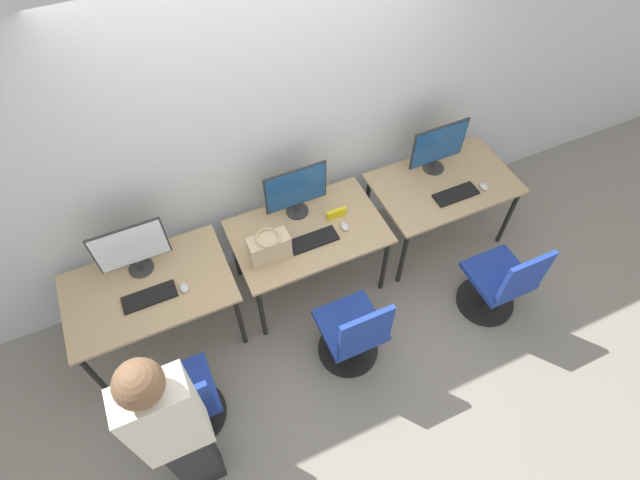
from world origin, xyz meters
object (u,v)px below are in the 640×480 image
Objects in this scene: monitor_left at (132,248)px; mouse_center at (345,226)px; office_chair_center at (353,335)px; office_chair_left at (186,404)px; keyboard_left at (150,297)px; keyboard_center at (314,240)px; monitor_right at (438,147)px; keyboard_right at (456,194)px; handbag at (269,248)px; office_chair_right at (500,285)px; mouse_left at (184,288)px; mouse_right at (484,186)px; monitor_center at (296,190)px; person_left at (174,430)px.

monitor_left reaches higher than mouse_center.
mouse_center is 0.10× the size of office_chair_center.
office_chair_left and office_chair_center have the same top height.
keyboard_center is at bearing -0.81° from keyboard_left.
monitor_right reaches higher than keyboard_left.
monitor_left is 2.53m from keyboard_right.
monitor_right reaches higher than office_chair_left.
handbag reaches higher than mouse_center.
office_chair_left reaches higher than mouse_center.
office_chair_center is 2.37× the size of keyboard_right.
office_chair_center is 1.26m from office_chair_right.
keyboard_left is 0.24m from mouse_left.
monitor_right reaches higher than handbag.
monitor_left is at bearing 157.17° from office_chair_right.
monitor_right reaches higher than mouse_left.
keyboard_left is 1.25m from keyboard_center.
office_chair_left is 1.77× the size of monitor_right.
monitor_left is at bearing 172.20° from keyboard_right.
monitor_right is at bearing 0.02° from monitor_left.
keyboard_right is (1.23, 0.63, 0.35)m from office_chair_center.
mouse_right is at bearing -2.95° from keyboard_center.
keyboard_left is at bearing 178.55° from handbag.
keyboard_center is 0.42× the size of office_chair_right.
keyboard_left is 0.90m from handbag.
office_chair_center is (0.01, -1.00, -0.59)m from monitor_center.
mouse_center is 0.10× the size of office_chair_right.
mouse_left is 2.51m from mouse_right.
keyboard_left is 1.08m from person_left.
mouse_left is 1.27m from office_chair_center.
office_chair_center is at bearing -88.79° from keyboard_center.
handbag reaches higher than mouse_right.
handbag is at bearing 177.77° from mouse_right.
monitor_left is 0.36m from keyboard_left.
monitor_left is 1.25m from monitor_center.
mouse_right is at bearing -7.62° from monitor_left.
keyboard_center is at bearing 28.26° from office_chair_left.
office_chair_right is (0.03, -1.06, -0.59)m from monitor_right.
person_left is 2.73m from keyboard_right.
monitor_left is at bearing 90.00° from keyboard_left.
mouse_left is 1.00× the size of mouse_right.
office_chair_left is (-0.00, -0.96, -0.59)m from monitor_left.
office_chair_left is 1.77× the size of monitor_center.
handbag reaches higher than keyboard_right.
monitor_center is at bearing 13.78° from keyboard_left.
keyboard_right is 0.42× the size of office_chair_right.
office_chair_center is (1.26, -0.70, -0.35)m from keyboard_left.
keyboard_left is at bearing -90.00° from monitor_left.
monitor_center reaches higher than mouse_right.
handbag is at bearing -177.80° from mouse_center.
office_chair_left is 2.60m from keyboard_right.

